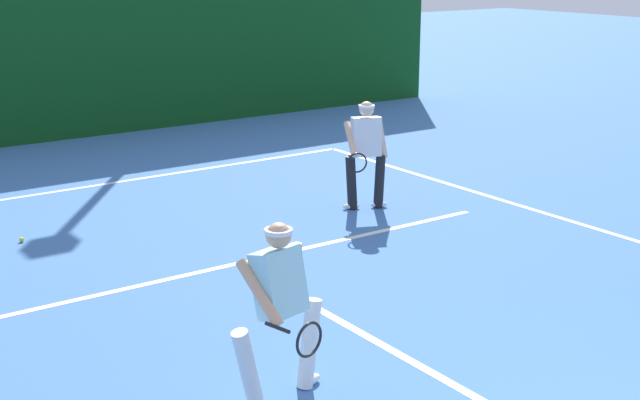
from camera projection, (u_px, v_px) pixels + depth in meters
The scene contains 7 objects.
court_line_baseline_far at pixel (98, 185), 14.60m from camera, with size 9.64×0.10×0.01m, color white.
court_line_service at pixel (237, 264), 10.95m from camera, with size 7.86×0.10×0.01m, color white.
court_line_centre at pixel (415, 363), 8.30m from camera, with size 0.10×6.40×0.01m, color white.
player_near at pixel (280, 306), 7.38m from camera, with size 1.05×0.90×1.61m.
player_far at pixel (366, 150), 13.05m from camera, with size 0.97×0.87×1.63m.
tennis_ball_extra at pixel (22, 240), 11.76m from camera, with size 0.07×0.07×0.07m, color #D1E033.
back_fence_windscreen at pixel (16, 59), 17.23m from camera, with size 20.81×0.12×3.39m, color #0E4217.
Camera 1 is at (-5.08, -2.48, 3.75)m, focal length 49.53 mm.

